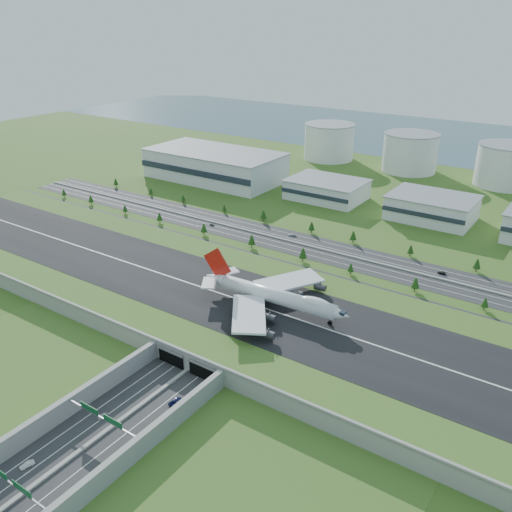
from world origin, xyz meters
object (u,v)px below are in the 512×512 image
Objects in this scene: fuel_tank_a at (329,142)px; car_4 at (212,225)px; car_0 at (103,416)px; car_5 at (442,273)px; car_1 at (27,465)px; car_2 at (176,402)px; boeing_747 at (273,295)px; car_7 at (292,235)px.

fuel_tank_a is 12.56× the size of car_4.
car_0 is 202.62m from car_5.
fuel_tank_a is 444.01m from car_1.
car_2 is at bearing 82.75° from car_1.
car_0 is 30.16m from car_1.
fuel_tank_a is at bearing 109.82° from boeing_747.
boeing_747 reaches higher than car_1.
fuel_tank_a reaches higher than car_5.
car_4 is at bearing 126.14° from car_1.
car_2 reaches higher than car_1.
car_7 is at bearing 113.13° from boeing_747.
car_4 is at bearing -84.29° from fuel_tank_a.
car_1 is at bearing -98.94° from car_0.
car_4 is at bearing 111.92° from car_0.
car_7 is at bearing -73.97° from car_4.
fuel_tank_a is 222.14m from car_4.
boeing_747 is at bearing 75.56° from car_0.
car_2 is (1.65, -71.19, -13.88)m from boeing_747.
car_0 is 27.02m from car_2.
car_0 is 197.17m from car_7.
car_1 reaches higher than car_4.
car_4 is at bearing 137.93° from boeing_747.
car_0 is at bearing -23.83° from car_5.
car_7 is at bearing -69.01° from fuel_tank_a.
car_2 is 191.38m from car_4.
boeing_747 is at bearing -84.43° from car_2.
car_1 is at bearing -7.95° from car_7.
fuel_tank_a is 8.36× the size of car_2.
car_4 is (-108.05, 157.96, -0.15)m from car_2.
boeing_747 is 72.55m from car_2.
car_2 is at bearing -91.54° from boeing_747.
car_2 is (130.10, -378.37, -16.55)m from fuel_tank_a.
car_2 is at bearing -20.91° from car_5.
car_1 reaches higher than car_0.
car_1 is 0.91× the size of car_7.
car_4 is (-89.11, 209.14, -0.10)m from car_1.
boeing_747 is 138.01m from car_4.
car_2 is 177.38m from car_5.
car_4 is at bearing -90.17° from car_5.
boeing_747 is 16.62× the size of car_1.
boeing_747 reaches higher than car_0.
car_7 is (56.71, 15.10, 0.08)m from car_4.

